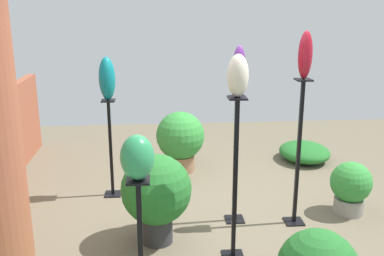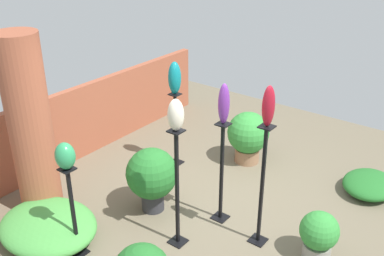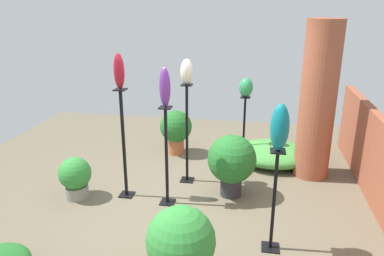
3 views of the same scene
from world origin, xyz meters
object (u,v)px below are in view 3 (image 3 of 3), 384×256
art_vase_ruby (119,71)px  potted_plant_near_pillar (181,244)px  pedestal_teal (274,206)px  potted_plant_front_left (75,176)px  pedestal_ruby (124,148)px  art_vase_ivory (187,72)px  potted_plant_back_center (176,128)px  art_vase_teal (280,127)px  pedestal_violet (167,161)px  pedestal_ivory (187,138)px  art_vase_jade (246,87)px  brick_pillar (318,102)px  pedestal_jade (244,133)px  art_vase_violet (165,87)px  potted_plant_front_right (232,161)px

art_vase_ruby → potted_plant_near_pillar: (1.64, 1.15, -1.34)m
pedestal_teal → potted_plant_front_left: 2.82m
pedestal_ruby → potted_plant_front_left: 0.82m
art_vase_ivory → potted_plant_back_center: (-1.05, -0.41, -1.24)m
potted_plant_near_pillar → art_vase_teal: bearing=130.4°
pedestal_teal → potted_plant_near_pillar: 1.16m
pedestal_teal → pedestal_violet: size_ratio=0.87×
pedestal_ivory → art_vase_jade: pedestal_ivory is taller
potted_plant_back_center → pedestal_ivory: bearing=21.2°
pedestal_ivory → art_vase_ivory: bearing=0.0°
brick_pillar → art_vase_ivory: size_ratio=6.67×
pedestal_jade → pedestal_violet: bearing=-31.0°
art_vase_jade → potted_plant_front_left: size_ratio=0.51×
pedestal_teal → art_vase_teal: 0.91m
pedestal_ivory → pedestal_ruby: size_ratio=0.97×
potted_plant_back_center → pedestal_violet: bearing=8.6°
pedestal_ivory → potted_plant_near_pillar: 2.30m
pedestal_teal → pedestal_jade: bearing=-169.7°
potted_plant_back_center → art_vase_violet: bearing=8.6°
pedestal_violet → potted_plant_front_left: size_ratio=2.30×
potted_plant_front_right → art_vase_violet: bearing=-65.5°
art_vase_ruby → potted_plant_front_right: 1.98m
art_vase_ivory → potted_plant_back_center: bearing=-158.8°
pedestal_violet → pedestal_ruby: pedestal_ruby is taller
potted_plant_front_left → art_vase_jade: bearing=126.2°
pedestal_violet → potted_plant_front_right: (-0.39, 0.85, -0.11)m
pedestal_teal → art_vase_ivory: bearing=-140.2°
pedestal_ivory → art_vase_ivory: art_vase_ivory is taller
art_vase_ruby → potted_plant_back_center: (-1.68, 0.37, -1.33)m
pedestal_jade → potted_plant_near_pillar: size_ratio=1.37×
potted_plant_near_pillar → pedestal_ruby: bearing=-144.9°
art_vase_violet → art_vase_ruby: art_vase_ruby is taller
pedestal_ivory → potted_plant_front_right: pedestal_ivory is taller
pedestal_violet → potted_plant_front_right: pedestal_violet is taller
brick_pillar → pedestal_ruby: brick_pillar is taller
pedestal_ruby → potted_plant_back_center: 1.73m
art_vase_teal → art_vase_ivory: bearing=-140.2°
art_vase_ruby → pedestal_jade: bearing=133.2°
art_vase_ruby → art_vase_jade: 2.25m
art_vase_teal → potted_plant_front_left: (-0.71, -2.72, -1.13)m
art_vase_teal → art_vase_ruby: bearing=-113.5°
pedestal_ivory → art_vase_ruby: (0.62, -0.78, 1.10)m
pedestal_jade → potted_plant_front_left: bearing=-53.8°
brick_pillar → potted_plant_front_right: brick_pillar is taller
brick_pillar → art_vase_teal: (2.08, -0.67, 0.23)m
pedestal_ruby → art_vase_teal: (0.89, 2.03, 0.73)m
art_vase_ivory → potted_plant_back_center: art_vase_ivory is taller
art_vase_ruby → potted_plant_back_center: size_ratio=0.58×
art_vase_teal → pedestal_ivory: bearing=-140.2°
art_vase_ruby → art_vase_jade: size_ratio=1.52×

